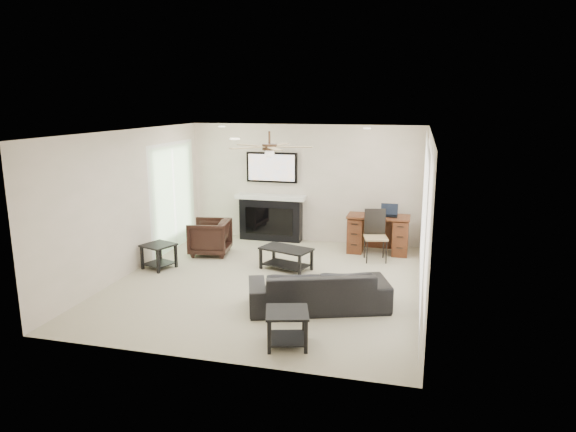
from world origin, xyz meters
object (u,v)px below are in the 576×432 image
at_px(coffee_table, 286,259).
at_px(fireplace_unit, 270,197).
at_px(armchair, 210,237).
at_px(sofa, 318,289).
at_px(desk, 378,234).

bearing_deg(coffee_table, fireplace_unit, 132.07).
bearing_deg(fireplace_unit, armchair, -123.31).
height_order(sofa, desk, desk).
distance_m(coffee_table, desk, 2.12).
distance_m(sofa, fireplace_unit, 3.93).
bearing_deg(sofa, fireplace_unit, -82.63).
relative_size(armchair, desk, 0.63).
bearing_deg(desk, armchair, -163.92).
bearing_deg(armchair, coffee_table, 63.29).
xyz_separation_m(coffee_table, desk, (1.51, 1.47, 0.18)).
bearing_deg(desk, coffee_table, -135.66).
bearing_deg(desk, fireplace_unit, 170.40).
height_order(sofa, armchair, armchair).
relative_size(sofa, fireplace_unit, 1.06).
height_order(sofa, coffee_table, sofa).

